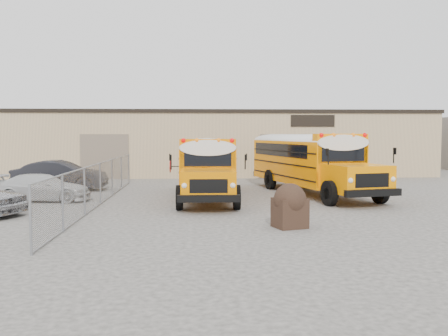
{
  "coord_description": "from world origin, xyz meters",
  "views": [
    {
      "loc": [
        -1.84,
        -18.55,
        3.06
      ],
      "look_at": [
        -0.71,
        2.31,
        1.6
      ],
      "focal_mm": 40.0,
      "sensor_mm": 36.0,
      "label": 1
    }
  ],
  "objects": [
    {
      "name": "ground",
      "position": [
        0.0,
        0.0,
        0.0
      ],
      "size": [
        120.0,
        120.0,
        0.0
      ],
      "primitive_type": "plane",
      "color": "#423F3C",
      "rests_on": "ground"
    },
    {
      "name": "warehouse",
      "position": [
        -0.0,
        19.99,
        2.37
      ],
      "size": [
        30.2,
        10.2,
        4.67
      ],
      "color": "tan",
      "rests_on": "ground"
    },
    {
      "name": "chainlink_fence",
      "position": [
        -6.0,
        3.0,
        0.9
      ],
      "size": [
        0.07,
        18.07,
        1.81
      ],
      "color": "gray",
      "rests_on": "ground"
    },
    {
      "name": "school_bus_left",
      "position": [
        -1.33,
        11.19,
        1.65
      ],
      "size": [
        2.96,
        9.78,
        2.86
      ],
      "color": "orange",
      "rests_on": "ground"
    },
    {
      "name": "school_bus_right",
      "position": [
        2.33,
        12.73,
        1.78
      ],
      "size": [
        4.99,
        10.82,
        3.08
      ],
      "color": "#FF8B00",
      "rests_on": "ground"
    },
    {
      "name": "tarp_bundle",
      "position": [
        1.16,
        -2.68,
        0.74
      ],
      "size": [
        1.18,
        1.12,
        1.44
      ],
      "color": "black",
      "rests_on": "ground"
    },
    {
      "name": "car_white",
      "position": [
        -8.78,
        4.19,
        0.61
      ],
      "size": [
        4.31,
        1.96,
        1.22
      ],
      "primitive_type": "imported",
      "rotation": [
        0.0,
        0.0,
        1.51
      ],
      "color": "silver",
      "rests_on": "ground"
    },
    {
      "name": "car_dark",
      "position": [
        -9.17,
        8.49,
        0.8
      ],
      "size": [
        4.87,
        1.72,
        1.6
      ],
      "primitive_type": "imported",
      "rotation": [
        0.0,
        0.0,
        1.57
      ],
      "color": "black",
      "rests_on": "ground"
    }
  ]
}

